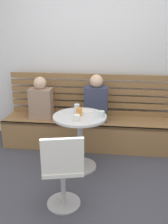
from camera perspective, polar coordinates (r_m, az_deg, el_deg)
ground at (r=3.00m, az=-0.81°, el=-17.98°), size 8.00×8.00×0.00m
back_wall at (r=4.04m, az=2.31°, el=14.05°), size 5.20×0.10×2.90m
booth_bench at (r=3.92m, az=1.53°, el=-4.76°), size 2.70×0.52×0.44m
booth_backrest at (r=3.96m, az=1.94°, el=4.05°), size 2.65×0.04×0.67m
cafe_table at (r=3.21m, az=-0.96°, el=-4.56°), size 0.68×0.68×0.74m
white_chair at (r=2.54m, az=-4.89°, el=-12.96°), size 0.48×0.48×0.85m
person_adult at (r=3.72m, az=2.78°, el=2.66°), size 0.34×0.22×0.70m
person_child_left at (r=3.88m, az=-9.85°, el=2.68°), size 0.34×0.22×0.65m
cup_glass_tall at (r=3.20m, az=-1.65°, el=0.79°), size 0.07×0.07×0.12m
cup_tumbler_orange at (r=3.11m, az=-1.10°, el=0.04°), size 0.07×0.07×0.10m
cup_ceramic_white at (r=2.96m, az=-1.65°, el=-1.30°), size 0.08×0.08×0.07m
cup_glass_short at (r=3.07m, az=4.00°, el=-0.49°), size 0.08×0.08×0.08m
plate_small at (r=3.27m, az=0.67°, el=0.20°), size 0.17×0.17×0.01m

